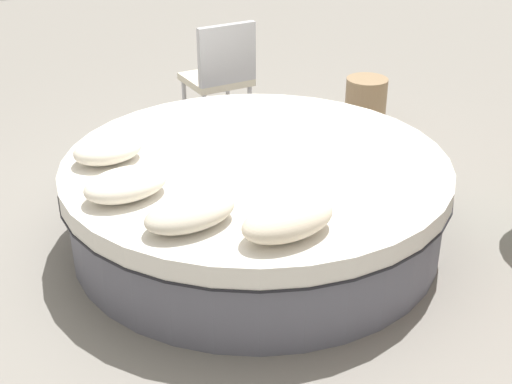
# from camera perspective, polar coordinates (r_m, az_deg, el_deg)

# --- Properties ---
(ground_plane) EXTENTS (16.00, 16.00, 0.00)m
(ground_plane) POSITION_cam_1_polar(r_m,az_deg,el_deg) (4.69, -0.00, -3.68)
(ground_plane) COLOR gray
(round_bed) EXTENTS (2.46, 2.46, 0.57)m
(round_bed) POSITION_cam_1_polar(r_m,az_deg,el_deg) (4.55, -0.00, -0.55)
(round_bed) COLOR #595966
(round_bed) RESTS_ON ground_plane
(throw_pillow_0) EXTENTS (0.44, 0.32, 0.15)m
(throw_pillow_0) POSITION_cam_1_polar(r_m,az_deg,el_deg) (4.48, -11.88, 3.39)
(throw_pillow_0) COLOR silver
(throw_pillow_0) RESTS_ON round_bed
(throw_pillow_1) EXTENTS (0.49, 0.33, 0.16)m
(throw_pillow_1) POSITION_cam_1_polar(r_m,az_deg,el_deg) (4.02, -10.48, 0.61)
(throw_pillow_1) COLOR silver
(throw_pillow_1) RESTS_ON round_bed
(throw_pillow_2) EXTENTS (0.52, 0.31, 0.15)m
(throw_pillow_2) POSITION_cam_1_polar(r_m,az_deg,el_deg) (3.69, -5.35, -1.69)
(throw_pillow_2) COLOR beige
(throw_pillow_2) RESTS_ON round_bed
(throw_pillow_3) EXTENTS (0.53, 0.31, 0.18)m
(throw_pillow_3) POSITION_cam_1_polar(r_m,az_deg,el_deg) (3.59, 2.61, -2.25)
(throw_pillow_3) COLOR beige
(throw_pillow_3) RESTS_ON round_bed
(patio_chair) EXTENTS (0.56, 0.54, 0.98)m
(patio_chair) POSITION_cam_1_polar(r_m,az_deg,el_deg) (6.15, -2.85, 9.81)
(patio_chair) COLOR #B7B7BC
(patio_chair) RESTS_ON ground_plane
(side_table) EXTENTS (0.36, 0.36, 0.47)m
(side_table) POSITION_cam_1_polar(r_m,az_deg,el_deg) (6.35, 8.85, 7.03)
(side_table) COLOR #997A56
(side_table) RESTS_ON ground_plane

